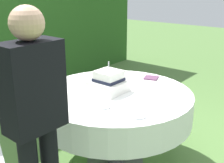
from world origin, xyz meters
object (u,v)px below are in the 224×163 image
(cake_table, at_px, (115,105))
(standing_person, at_px, (36,117))
(serving_plate_far, at_px, (82,77))
(napkin_stack, at_px, (151,78))
(serving_plate_left, at_px, (110,80))
(serving_plate_near, at_px, (104,107))
(serving_plate_right, at_px, (138,116))
(wedding_cake, at_px, (109,82))

(cake_table, height_order, standing_person, standing_person)
(cake_table, relative_size, serving_plate_far, 11.65)
(cake_table, relative_size, napkin_stack, 10.25)
(cake_table, xyz_separation_m, serving_plate_left, (0.24, 0.26, 0.14))
(serving_plate_near, height_order, standing_person, standing_person)
(serving_plate_left, bearing_deg, serving_plate_right, -127.43)
(serving_plate_left, relative_size, napkin_stack, 0.82)
(cake_table, bearing_deg, standing_person, -170.37)
(cake_table, xyz_separation_m, serving_plate_near, (-0.34, -0.15, 0.14))
(cake_table, bearing_deg, wedding_cake, 112.64)
(serving_plate_near, bearing_deg, serving_plate_far, 56.62)
(serving_plate_near, relative_size, napkin_stack, 0.76)
(cake_table, distance_m, napkin_stack, 0.58)
(wedding_cake, xyz_separation_m, serving_plate_right, (-0.28, -0.52, -0.08))
(napkin_stack, bearing_deg, standing_person, -175.47)
(serving_plate_near, distance_m, serving_plate_right, 0.31)
(serving_plate_left, distance_m, napkin_stack, 0.44)
(wedding_cake, distance_m, serving_plate_far, 0.50)
(serving_plate_near, bearing_deg, wedding_cake, 33.09)
(serving_plate_far, distance_m, napkin_stack, 0.74)
(serving_plate_far, distance_m, serving_plate_left, 0.31)
(wedding_cake, relative_size, serving_plate_far, 2.48)
(serving_plate_left, bearing_deg, cake_table, -132.99)
(cake_table, distance_m, standing_person, 1.08)
(cake_table, bearing_deg, serving_plate_left, 47.01)
(wedding_cake, height_order, serving_plate_left, wedding_cake)
(cake_table, bearing_deg, serving_plate_near, -156.72)
(wedding_cake, xyz_separation_m, napkin_stack, (0.58, -0.11, -0.08))
(serving_plate_left, bearing_deg, standing_person, -161.19)
(standing_person, bearing_deg, serving_plate_far, 32.16)
(cake_table, distance_m, serving_plate_left, 0.38)
(serving_plate_far, height_order, serving_plate_left, same)
(cake_table, height_order, serving_plate_near, serving_plate_near)
(serving_plate_near, height_order, serving_plate_far, same)
(serving_plate_right, bearing_deg, serving_plate_far, 67.20)
(serving_plate_right, distance_m, standing_person, 0.79)
(cake_table, bearing_deg, serving_plate_far, 78.36)
(cake_table, xyz_separation_m, standing_person, (-1.02, -0.17, 0.31))
(wedding_cake, xyz_separation_m, standing_person, (-0.99, -0.23, 0.09))
(serving_plate_right, relative_size, standing_person, 0.08)
(standing_person, bearing_deg, cake_table, 9.63)
(cake_table, bearing_deg, napkin_stack, -4.94)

